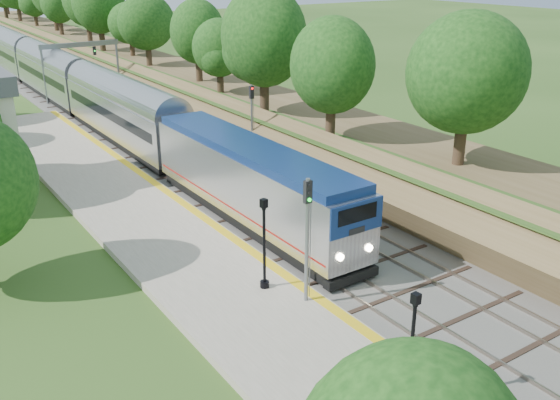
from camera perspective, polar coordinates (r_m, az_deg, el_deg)
ground at (r=26.07m, az=16.63°, el=-13.81°), size 320.00×320.00×0.00m
trackbed at (r=76.77m, az=-18.84°, el=9.30°), size 9.50×170.00×0.28m
platform at (r=34.48m, az=-10.01°, el=-3.75°), size 6.40×68.00×0.38m
yellow_stripe at (r=35.50m, az=-5.84°, el=-2.42°), size 0.55×68.00×0.01m
embankment at (r=78.96m, az=-13.10°, el=11.59°), size 10.64×170.00×11.70m
signal_gantry at (r=71.36m, az=-17.79°, el=12.48°), size 8.40×0.38×6.20m
trees_behind_platform at (r=35.55m, az=-22.41°, el=3.21°), size 7.82×53.32×7.21m
train at (r=73.14m, az=-19.94°, el=10.43°), size 3.09×102.80×4.54m
lamppost_mid at (r=21.94m, az=11.88°, el=-13.58°), size 0.41×0.41×4.15m
lamppost_far at (r=28.21m, az=-1.45°, el=-4.50°), size 0.43×0.43×4.37m
signal_platform at (r=26.50m, az=2.50°, el=-2.53°), size 0.34×0.27×5.74m
signal_farside at (r=46.77m, az=-2.59°, el=7.78°), size 0.32×0.25×5.80m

